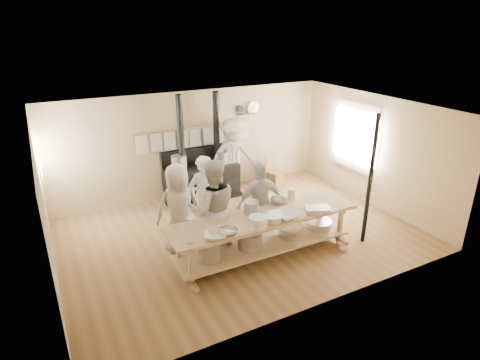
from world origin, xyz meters
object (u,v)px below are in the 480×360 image
Objects in this scene: roasting_pan at (317,210)px; cook_by_window at (233,157)px; cook_center at (179,209)px; prep_table at (264,232)px; cook_left at (213,209)px; cook_far_left at (203,196)px; chair at (274,177)px; cook_right at (260,203)px; stove at (201,178)px.

cook_by_window is at bearing 92.42° from roasting_pan.
cook_by_window is (2.09, 1.91, 0.11)m from cook_center.
prep_table is at bearing 160.70° from roasting_pan.
cook_by_window reaches higher than cook_left.
cook_far_left is 3.18m from chair.
stove is at bearing -81.05° from cook_right.
cook_center is (-1.28, -2.08, 0.35)m from stove.
stove is 1.49× the size of cook_center.
chair is at bearing -123.70° from cook_right.
cook_center is at bearing 143.75° from prep_table.
cook_left is 4.24× the size of roasting_pan.
stove is 3.02m from prep_table.
roasting_pan is (0.72, -0.85, 0.07)m from cook_right.
stove is 2.47m from cook_center.
cook_by_window reaches higher than cook_far_left.
cook_right is at bearing 169.73° from cook_center.
stove is 1.38× the size of cook_left.
chair is (2.81, 2.35, -0.71)m from cook_left.
prep_table is 3.00m from cook_by_window.
cook_by_window is at bearing -11.75° from stove.
prep_table is (-0.00, -3.02, -0.00)m from stove.
cook_center is at bearing -25.97° from cook_left.
stove reaches higher than cook_right.
cook_center reaches higher than chair.
cook_by_window is (0.58, 2.33, 0.15)m from cook_right.
stove is 1.32× the size of cook_by_window.
chair is 3.44m from roasting_pan.
stove reaches higher than roasting_pan.
stove is at bearing -92.95° from cook_left.
cook_left is 1.91m from roasting_pan.
cook_left is (-0.78, 0.51, 0.42)m from prep_table.
cook_by_window is 4.42× the size of roasting_pan.
cook_left is (-0.78, -2.51, 0.42)m from stove.
cook_far_left is 1.03× the size of cook_right.
roasting_pan is (0.13, -3.18, -0.08)m from cook_by_window.
cook_center is 2.16× the size of chair.
cook_by_window is at bearing 74.18° from prep_table.
cook_right is 1.11m from roasting_pan.
cook_far_left is at bearing 134.73° from roasting_pan.
roasting_pan is at bearing 155.62° from cook_center.
chair is at bearing -125.70° from cook_left.
cook_by_window is at bearing -100.17° from cook_right.
cook_right is at bearing -148.23° from chair.
cook_by_window is at bearing -109.81° from cook_left.
cook_left is 0.96× the size of cook_by_window.
cook_right is (0.22, -2.50, 0.31)m from stove.
chair is (2.03, -0.15, -0.28)m from stove.
cook_far_left is 2.27m from roasting_pan.
prep_table is at bearing -90.04° from stove.
cook_right reaches higher than chair.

